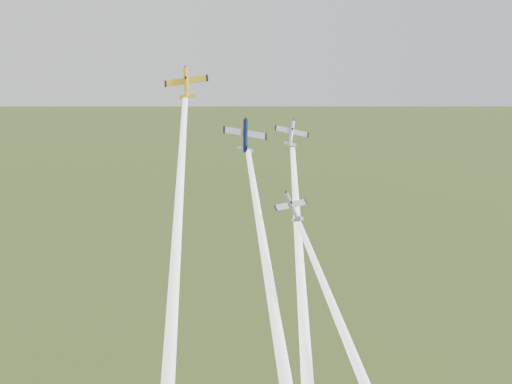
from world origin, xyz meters
The scene contains 8 objects.
plane_yellow centered at (-10.73, 0.23, 110.93)m, with size 7.73×7.67×1.21m, color yellow, non-canonical shape.
smoke_trail_yellow centered at (-18.27, -21.88, 81.28)m, with size 2.51×2.51×69.10m, color white, non-canonical shape.
plane_navy centered at (0.63, 2.27, 100.80)m, with size 8.55×8.48×1.34m, color #0C1136, non-canonical shape.
smoke_trail_navy centered at (-0.72, -16.51, 76.92)m, with size 2.51×2.51×54.41m, color white, non-canonical shape.
plane_silver_right centered at (9.67, 1.83, 100.84)m, with size 6.65×6.60×1.04m, color silver, non-canonical shape.
smoke_trail_silver_right centered at (4.37, -17.96, 74.84)m, with size 2.51×2.51×59.79m, color white, non-canonical shape.
plane_silver_low centered at (4.42, -12.42, 90.57)m, with size 6.67×6.62×1.04m, color #A2AAB0, non-canonical shape.
smoke_trail_silver_low centered at (9.86, -30.84, 66.20)m, with size 2.51×2.51×55.66m, color white, non-canonical shape.
Camera 1 is at (-34.15, -110.57, 120.39)m, focal length 45.00 mm.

